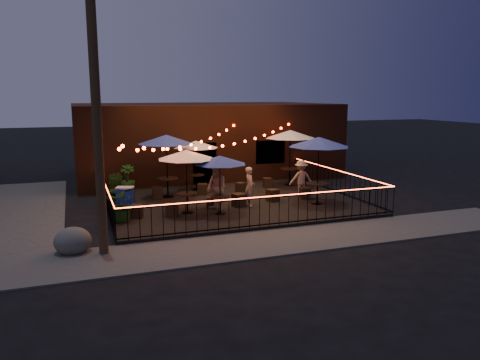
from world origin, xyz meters
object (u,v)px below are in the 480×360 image
object	(u,v)px
cafe_table_2	(220,161)
boulder	(73,241)
cafe_table_0	(186,155)
cooler	(125,198)
cafe_table_3	(196,145)
cafe_table_4	(319,143)
utility_pole	(97,114)
cafe_table_5	(290,135)
cafe_table_1	(166,140)

from	to	relation	value
cafe_table_2	boulder	size ratio (longest dim) A/B	2.23
cafe_table_0	cooler	bearing A→B (deg)	145.51
cafe_table_0	cafe_table_3	bearing A→B (deg)	70.88
cafe_table_2	boulder	distance (m)	5.97
cafe_table_2	cafe_table_4	distance (m)	4.23
utility_pole	cafe_table_5	distance (m)	11.61
utility_pole	cafe_table_0	xyz separation A→B (m)	(3.24, 3.31, -1.69)
utility_pole	cafe_table_0	size ratio (longest dim) A/B	3.08
boulder	utility_pole	bearing A→B (deg)	-23.49
cafe_table_1	boulder	world-z (taller)	cafe_table_1
cafe_table_2	cooler	bearing A→B (deg)	148.14
cafe_table_3	cafe_table_1	bearing A→B (deg)	-144.51
cafe_table_0	cafe_table_4	bearing A→B (deg)	-3.41
cafe_table_4	cooler	world-z (taller)	cafe_table_4
cafe_table_5	utility_pole	bearing A→B (deg)	-142.99
cafe_table_0	boulder	world-z (taller)	cafe_table_0
cafe_table_1	cafe_table_5	distance (m)	6.15
utility_pole	cafe_table_1	xyz separation A→B (m)	(3.09, 6.28, -1.39)
cafe_table_0	cafe_table_4	size ratio (longest dim) A/B	0.89
cafe_table_1	cafe_table_2	xyz separation A→B (m)	(1.26, -3.53, -0.47)
cafe_table_4	utility_pole	bearing A→B (deg)	-160.68
cafe_table_5	boulder	distance (m)	12.19
cafe_table_2	cafe_table_3	xyz separation A→B (m)	(0.30, 4.64, 0.10)
cafe_table_2	cafe_table_5	size ratio (longest dim) A/B	0.76
utility_pole	boulder	xyz separation A→B (m)	(-0.83, 0.36, -3.62)
cafe_table_0	cafe_table_3	size ratio (longest dim) A/B	1.14
cafe_table_0	cafe_table_5	bearing A→B (deg)	31.27
cafe_table_0	cafe_table_5	size ratio (longest dim) A/B	0.91
cafe_table_0	cafe_table_1	bearing A→B (deg)	92.85
cafe_table_3	cooler	xyz separation A→B (m)	(-3.53, -2.64, -1.65)
utility_pole	cafe_table_0	world-z (taller)	utility_pole
utility_pole	cafe_table_2	distance (m)	5.48
cafe_table_1	boulder	size ratio (longest dim) A/B	3.15
cafe_table_0	cafe_table_4	xyz separation A→B (m)	(5.31, -0.32, 0.31)
cafe_table_3	cafe_table_2	bearing A→B (deg)	-93.73
cafe_table_3	boulder	bearing A→B (deg)	-127.89
utility_pole	cafe_table_3	xyz separation A→B (m)	(4.65, 7.40, -1.77)
cooler	cafe_table_3	bearing A→B (deg)	56.19
cafe_table_0	cafe_table_1	world-z (taller)	cafe_table_1
utility_pole	cafe_table_5	world-z (taller)	utility_pole
cafe_table_4	cafe_table_5	world-z (taller)	cafe_table_4
cafe_table_0	cooler	size ratio (longest dim) A/B	3.03
cafe_table_0	cafe_table_2	size ratio (longest dim) A/B	1.19
utility_pole	cafe_table_3	bearing A→B (deg)	57.84
utility_pole	cooler	size ratio (longest dim) A/B	9.34
cafe_table_2	cooler	xyz separation A→B (m)	(-3.22, 2.00, -1.55)
cafe_table_5	cafe_table_0	bearing A→B (deg)	-148.73
cafe_table_2	cafe_table_3	size ratio (longest dim) A/B	0.95
cafe_table_0	cafe_table_3	xyz separation A→B (m)	(1.42, 4.09, -0.08)
cafe_table_2	cafe_table_5	distance (m)	6.42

